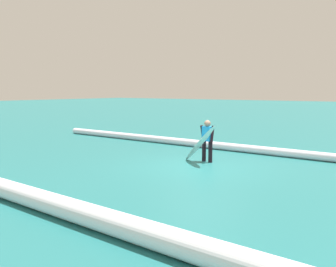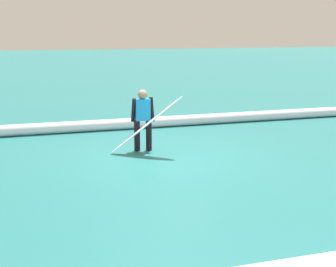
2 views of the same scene
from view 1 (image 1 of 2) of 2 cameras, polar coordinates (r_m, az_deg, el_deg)
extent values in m
plane|color=#20696A|center=(12.87, 4.33, -4.77)|extent=(146.54, 146.54, 0.00)
cylinder|color=black|center=(13.57, 6.11, -2.66)|extent=(0.14, 0.14, 0.72)
cylinder|color=black|center=(13.75, 5.20, -2.53)|extent=(0.14, 0.14, 0.72)
cube|color=#198CD8|center=(13.58, 5.68, -0.04)|extent=(0.37, 0.25, 0.50)
sphere|color=#977663|center=(13.54, 5.70, 1.46)|extent=(0.22, 0.22, 0.22)
cylinder|color=black|center=(13.44, 6.39, -0.11)|extent=(0.09, 0.20, 0.57)
cylinder|color=black|center=(13.71, 4.99, 0.03)|extent=(0.09, 0.23, 0.57)
ellipsoid|color=white|center=(13.31, 4.60, -1.46)|extent=(1.65, 0.91, 1.38)
ellipsoid|color=blue|center=(13.31, 4.60, -1.45)|extent=(1.28, 0.63, 1.12)
cylinder|color=white|center=(16.06, 10.23, -2.06)|extent=(20.88, 1.21, 0.31)
camera|label=2|loc=(10.29, -48.02, 5.54)|focal=51.52mm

